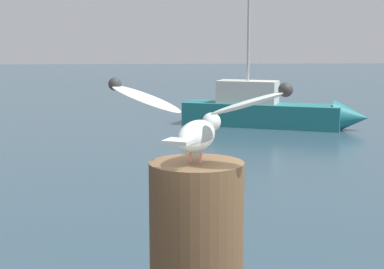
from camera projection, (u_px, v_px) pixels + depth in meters
name	position (u px, v px, depth m)	size (l,w,h in m)	color
seagull	(197.00, 122.00, 1.97)	(0.58, 0.38, 0.26)	#C66960
boat_teal	(273.00, 111.00, 19.37)	(5.67, 3.10, 4.87)	#1E7075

